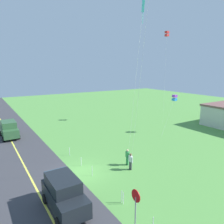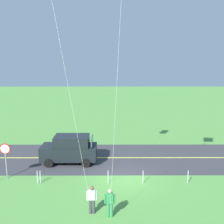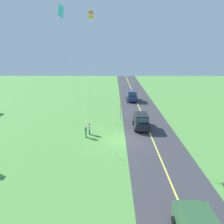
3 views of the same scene
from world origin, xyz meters
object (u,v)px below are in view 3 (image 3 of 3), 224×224
(car_parked_east_far, at_px, (132,96))
(person_adult_companion, at_px, (86,131))
(car_suv_foreground, at_px, (141,121))
(stop_sign, at_px, (120,109))
(person_adult_near, at_px, (89,128))
(kite_blue_mid, at_px, (61,15))
(kite_red_low, at_px, (91,16))

(car_parked_east_far, height_order, person_adult_companion, car_parked_east_far)
(car_suv_foreground, bearing_deg, stop_sign, 35.59)
(person_adult_near, distance_m, person_adult_companion, 1.03)
(car_parked_east_far, bearing_deg, kite_blue_mid, 154.25)
(car_suv_foreground, bearing_deg, person_adult_near, 107.42)
(kite_red_low, height_order, kite_blue_mid, kite_blue_mid)
(stop_sign, relative_size, person_adult_near, 1.60)
(car_suv_foreground, relative_size, kite_blue_mid, 0.28)
(stop_sign, distance_m, kite_blue_mid, 16.50)
(car_parked_east_far, xyz_separation_m, person_adult_near, (-18.28, 7.26, -0.29))
(car_parked_east_far, relative_size, kite_blue_mid, 0.28)
(car_suv_foreground, bearing_deg, kite_red_low, 88.65)
(person_adult_companion, xyz_separation_m, kite_red_low, (3.40, -0.77, 14.23))
(stop_sign, bearing_deg, kite_red_low, 134.21)
(car_parked_east_far, xyz_separation_m, stop_sign, (-12.00, 2.89, 0.65))
(car_parked_east_far, height_order, kite_red_low, kite_red_low)
(car_parked_east_far, relative_size, stop_sign, 1.72)
(kite_red_low, xyz_separation_m, kite_blue_mid, (-4.07, 2.77, -0.47))
(car_suv_foreground, xyz_separation_m, car_parked_east_far, (16.01, -0.02, 0.00))
(person_adult_companion, distance_m, kite_red_low, 14.65)
(kite_blue_mid, bearing_deg, car_parked_east_far, -25.75)
(stop_sign, xyz_separation_m, kite_red_low, (-3.85, 3.96, 13.29))
(person_adult_companion, bearing_deg, kite_blue_mid, -168.21)
(person_adult_companion, bearing_deg, car_parked_east_far, 61.74)
(car_parked_east_far, height_order, stop_sign, stop_sign)
(car_parked_east_far, xyz_separation_m, kite_blue_mid, (-19.92, 9.61, 13.47))
(person_adult_near, bearing_deg, kite_red_low, -102.09)
(person_adult_near, distance_m, kite_blue_mid, 14.06)
(stop_sign, relative_size, kite_blue_mid, 0.16)
(car_suv_foreground, relative_size, car_parked_east_far, 1.00)
(car_parked_east_far, xyz_separation_m, person_adult_companion, (-19.25, 7.61, -0.29))
(kite_blue_mid, bearing_deg, person_adult_companion, -71.51)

